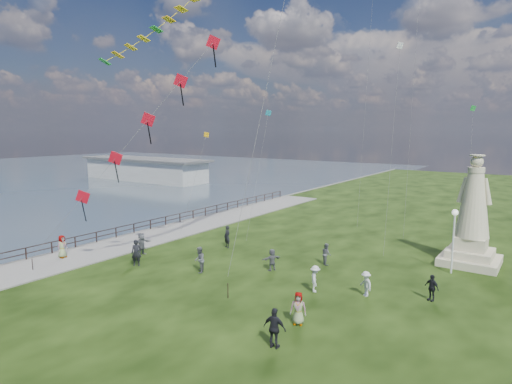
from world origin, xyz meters
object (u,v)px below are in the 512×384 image
Objects in this scene: statue at (472,224)px; person_8 at (366,284)px; person_1 at (199,260)px; person_7 at (326,254)px; pier_pavilion at (145,169)px; person_2 at (315,279)px; person_10 at (62,248)px; person_0 at (136,253)px; person_6 at (227,237)px; person_5 at (142,244)px; person_9 at (432,288)px; person_4 at (298,308)px; lamppost at (454,227)px; person_3 at (275,328)px; person_11 at (272,260)px.

statue is 11.14m from person_8.
person_1 reaches higher than person_7.
pier_pavilion is 19.12× the size of person_7.
person_2 is at bearing -120.66° from statue.
person_1 is at bearing -82.75° from person_10.
person_0 reaches higher than person_6.
person_9 is at bearing -86.49° from person_5.
lamppost is at bearing 48.40° from person_4.
person_0 is 1.06× the size of person_1.
person_4 is 5.67m from person_8.
person_10 reaches higher than person_8.
person_2 is (8.08, 1.38, -0.09)m from person_1.
person_6 is 1.24× the size of person_8.
person_5 is 20.94m from person_9.
person_3 is at bearing -24.87° from person_6.
person_5 is 14.18m from person_7.
person_5 is at bearing -128.49° from person_1.
person_4 is 8.33m from person_11.
pier_pavilion is at bearing -161.09° from person_1.
person_10 is (-8.25, -9.55, -0.06)m from person_6.
statue reaches higher than person_8.
person_9 is (20.65, 3.43, -0.12)m from person_5.
pier_pavilion is 71.60m from person_3.
person_1 is 1.21× the size of person_8.
person_0 is 1.07× the size of person_5.
person_4 is 1.12× the size of person_8.
person_10 is at bearing -37.93° from person_11.
person_5 is 1.03× the size of person_10.
person_6 reaches higher than person_9.
person_6 is at bearing 121.59° from person_4.
person_5 reaches higher than person_4.
person_4 is 0.97× the size of person_10.
person_4 is (14.11, -1.54, -0.11)m from person_0.
person_1 is 1.04× the size of person_10.
person_9 reaches higher than person_11.
person_10 is at bearing -11.56° from person_3.
person_6 is at bearing 50.85° from person_7.
person_10 is (-24.76, -13.28, -2.32)m from lamppost.
person_6 reaches higher than person_5.
person_4 is 1.06× the size of person_7.
person_11 is (6.19, -2.76, -0.16)m from person_6.
person_2 is at bearing 65.85° from person_1.
person_8 is (10.82, 2.47, -0.15)m from person_1.
person_0 is 19.64m from person_9.
person_3 reaches higher than person_9.
statue reaches higher than person_7.
person_8 is at bearing -85.65° from person_10.
person_4 is at bearing -34.57° from pier_pavilion.
statue is 4.42× the size of person_1.
statue is 30.25m from person_10.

